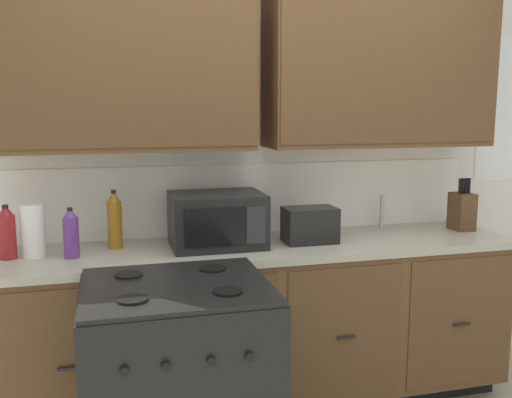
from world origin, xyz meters
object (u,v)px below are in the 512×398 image
at_px(bottle_red, 7,233).
at_px(paper_towel_roll, 33,230).
at_px(toaster, 310,225).
at_px(bottle_violet, 71,233).
at_px(microwave, 217,220).
at_px(bottle_amber, 115,220).
at_px(knife_block, 462,211).
at_px(stove_range, 179,392).

bearing_deg(bottle_red, paper_towel_roll, 6.09).
bearing_deg(toaster, bottle_violet, -179.89).
relative_size(microwave, bottle_amber, 1.58).
relative_size(knife_block, bottle_red, 1.18).
relative_size(toaster, bottle_violet, 1.13).
xyz_separation_m(stove_range, bottle_amber, (-0.22, 0.74, 0.60)).
relative_size(toaster, bottle_amber, 0.92).
xyz_separation_m(paper_towel_roll, bottle_amber, (0.39, 0.07, 0.02)).
distance_m(microwave, paper_towel_roll, 0.91).
bearing_deg(paper_towel_roll, bottle_amber, 10.54).
height_order(stove_range, paper_towel_roll, paper_towel_roll).
bearing_deg(stove_range, microwave, 65.58).
bearing_deg(bottle_amber, stove_range, -73.27).
relative_size(stove_range, microwave, 1.98).
distance_m(knife_block, bottle_red, 2.50).
xyz_separation_m(paper_towel_roll, bottle_red, (-0.12, -0.01, -0.00)).
distance_m(knife_block, bottle_amber, 2.00).
relative_size(bottle_violet, bottle_red, 0.94).
relative_size(microwave, paper_towel_roll, 1.85).
distance_m(knife_block, bottle_violet, 2.21).
xyz_separation_m(bottle_violet, bottle_amber, (0.21, 0.14, 0.03)).
distance_m(microwave, toaster, 0.50).
distance_m(microwave, bottle_red, 1.02).
bearing_deg(knife_block, bottle_violet, -178.22).
height_order(knife_block, bottle_violet, knife_block).
distance_m(paper_towel_roll, bottle_violet, 0.19).
relative_size(stove_range, knife_block, 3.06).
xyz_separation_m(microwave, bottle_red, (-1.02, 0.01, -0.01)).
bearing_deg(bottle_violet, bottle_amber, 34.18).
height_order(microwave, bottle_red, microwave).
xyz_separation_m(toaster, bottle_red, (-1.52, 0.05, 0.03)).
relative_size(stove_range, toaster, 3.39).
bearing_deg(bottle_amber, toaster, -7.76).
distance_m(microwave, bottle_violet, 0.73).
xyz_separation_m(microwave, bottle_amber, (-0.52, 0.09, 0.01)).
relative_size(stove_range, bottle_red, 3.60).
bearing_deg(bottle_violet, paper_towel_roll, 158.82).
xyz_separation_m(microwave, bottle_violet, (-0.73, -0.05, -0.02)).
height_order(paper_towel_roll, bottle_amber, bottle_amber).
height_order(microwave, knife_block, knife_block).
height_order(toaster, knife_block, knife_block).
distance_m(stove_range, bottle_amber, 0.98).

